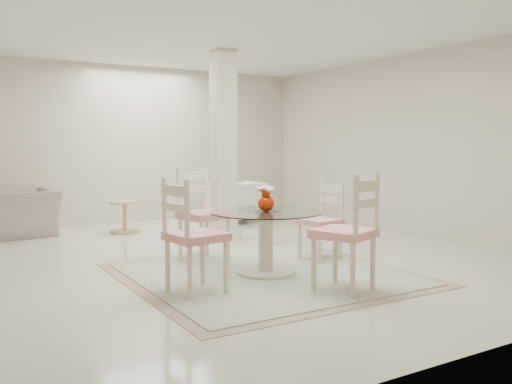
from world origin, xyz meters
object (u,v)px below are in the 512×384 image
column (224,145)px  dining_chair_west (189,228)px  side_table (125,218)px  red_vase (266,199)px  dining_chair_east (324,215)px  dining_chair_north (200,207)px  recliner_taupe (17,213)px  armchair_white (238,201)px  dining_table (266,243)px  dining_chair_south (352,224)px

column → dining_chair_west: size_ratio=2.32×
column → side_table: 1.95m
red_vase → dining_chair_east: dining_chair_east is taller
dining_chair_north → recliner_taupe: (-1.60, 2.89, -0.28)m
dining_chair_north → recliner_taupe: 3.32m
recliner_taupe → side_table: 1.54m
red_vase → armchair_white: bearing=65.3°
red_vase → dining_chair_east: (0.98, 0.28, -0.26)m
dining_chair_east → recliner_taupe: bearing=-148.1°
side_table → dining_chair_west: bearing=-98.7°
recliner_taupe → side_table: recliner_taupe is taller
red_vase → armchair_white: (1.64, 3.56, -0.44)m
red_vase → armchair_white: red_vase is taller
dining_chair_north → column: bearing=40.2°
armchair_white → side_table: size_ratio=1.62×
red_vase → recliner_taupe: bearing=116.0°
column → armchair_white: 1.86m
dining_chair_east → armchair_white: dining_chair_east is taller
column → recliner_taupe: size_ratio=2.52×
dining_table → red_vase: 0.46m
dining_chair_south → side_table: bearing=-101.9°
dining_chair_north → armchair_white: dining_chair_north is taller
red_vase → dining_chair_west: 1.04m
dining_chair_west → side_table: dining_chair_west is taller
red_vase → side_table: (-0.42, 3.42, -0.57)m
dining_chair_west → red_vase: bearing=-82.2°
column → red_vase: (-0.70, -2.29, -0.55)m
dining_table → dining_chair_north: size_ratio=0.96×
dining_table → side_table: dining_table is taller
red_vase → dining_table: bearing=161.6°
red_vase → dining_chair_east: bearing=15.9°
dining_chair_south → red_vase: bearing=-94.3°
red_vase → dining_chair_south: dining_chair_south is taller
red_vase → armchair_white: 3.94m
recliner_taupe → armchair_white: bearing=170.4°
column → red_vase: 2.46m
dining_chair_south → armchair_white: 4.74m
column → dining_chair_south: 3.38m
dining_chair_west → recliner_taupe: size_ratio=1.09×
dining_chair_south → column: bearing=-118.2°
dining_table → armchair_white: 3.92m
column → red_vase: size_ratio=10.11×
dining_chair_east → dining_chair_south: bearing=-34.8°
dining_chair_south → armchair_white: (1.34, 4.54, -0.28)m
column → dining_table: size_ratio=2.34×
dining_table → dining_chair_west: bearing=-164.1°
recliner_taupe → armchair_white: size_ratio=1.36×
recliner_taupe → dining_table: bearing=111.6°
dining_chair_west → dining_chair_north: bearing=-36.9°
dining_chair_south → recliner_taupe: size_ratio=1.13×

